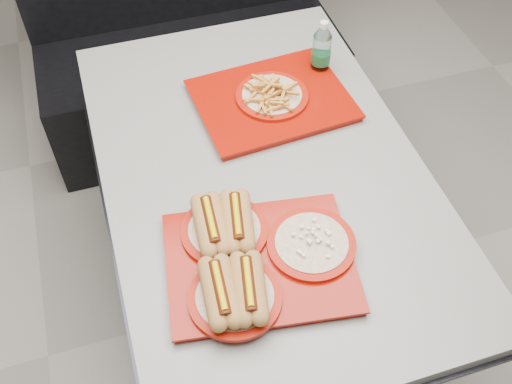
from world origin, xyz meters
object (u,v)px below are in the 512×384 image
object	(u,v)px
tray_far	(272,97)
water_bottle	(321,52)
booth_bench	(187,44)
tray_near	(252,258)
diner_table	(262,203)

from	to	relation	value
tray_far	water_bottle	xyz separation A→B (m)	(0.20, 0.10, 0.06)
booth_bench	tray_far	bearing A→B (deg)	-82.68
tray_near	tray_far	xyz separation A→B (m)	(0.24, 0.56, -0.01)
diner_table	booth_bench	world-z (taller)	booth_bench
diner_table	tray_near	distance (m)	0.39
diner_table	tray_far	size ratio (longest dim) A/B	2.88
diner_table	water_bottle	size ratio (longest dim) A/B	7.23
diner_table	tray_far	world-z (taller)	tray_far
diner_table	booth_bench	size ratio (longest dim) A/B	1.05
diner_table	booth_bench	xyz separation A→B (m)	(0.00, 1.09, -0.18)
diner_table	water_bottle	distance (m)	0.52
booth_bench	tray_near	xyz separation A→B (m)	(-0.13, -1.41, 0.39)
booth_bench	tray_far	world-z (taller)	booth_bench
booth_bench	tray_near	world-z (taller)	booth_bench
water_bottle	tray_near	bearing A→B (deg)	-123.54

